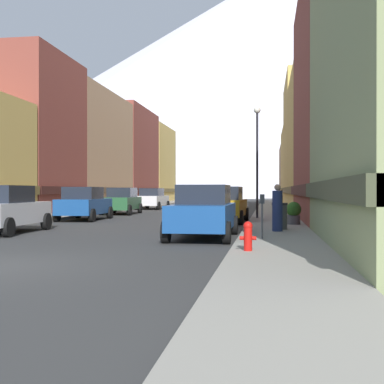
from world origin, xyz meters
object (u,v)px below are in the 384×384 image
car_left_1 (84,203)px  car_right_1 (225,204)px  car_left_2 (122,201)px  car_left_3 (152,199)px  car_left_0 (4,209)px  streetlamp_right (257,145)px  parking_meter_near (262,210)px  fire_hydrant_near (248,235)px  trash_bin_right (280,216)px  pedestrian_0 (277,209)px  potted_plant_0 (294,213)px  car_right_0 (203,211)px

car_left_1 → car_right_1: same height
car_left_2 → car_left_3: same height
car_left_0 → car_right_1: size_ratio=1.00×
car_left_3 → streetlamp_right: size_ratio=0.76×
parking_meter_near → car_right_1: bearing=101.2°
car_left_2 → parking_meter_near: size_ratio=3.37×
car_right_1 → fire_hydrant_near: bearing=-82.7°
car_left_3 → trash_bin_right: size_ratio=4.54×
car_left_0 → pedestrian_0: bearing=3.2°
car_left_0 → potted_plant_0: 11.65m
car_left_2 → fire_hydrant_near: (9.25, -20.74, -0.37)m
car_left_0 → parking_meter_near: bearing=-13.6°
car_left_2 → parking_meter_near: 20.02m
car_right_1 → trash_bin_right: size_ratio=4.56×
parking_meter_near → pedestrian_0: size_ratio=0.80×
car_left_3 → potted_plant_0: 22.79m
car_left_1 → fire_hydrant_near: bearing=-56.1°
parking_meter_near → pedestrian_0: (0.50, 2.86, -0.09)m
pedestrian_0 → car_right_0: bearing=-148.7°
car_left_0 → trash_bin_right: bearing=8.6°
car_left_0 → potted_plant_0: car_left_0 is taller
car_left_2 → potted_plant_0: 15.37m
trash_bin_right → potted_plant_0: (0.65, 2.83, 0.01)m
pedestrian_0 → car_right_1: bearing=109.4°
car_right_0 → car_right_1: size_ratio=0.99×
car_left_0 → trash_bin_right: (10.15, 1.53, -0.26)m
car_left_1 → potted_plant_0: car_left_1 is taller
car_right_1 → car_left_0: bearing=-135.3°
car_left_0 → car_left_1: (-0.00, 8.30, 0.00)m
car_left_0 → car_right_1: same height
car_left_1 → pedestrian_0: size_ratio=2.68×
car_left_2 → car_left_3: 9.14m
car_left_0 → car_right_1: 10.69m
car_right_1 → streetlamp_right: bearing=48.4°
potted_plant_0 → streetlamp_right: streetlamp_right is taller
trash_bin_right → car_left_1: bearing=146.3°
car_left_3 → fire_hydrant_near: size_ratio=6.33×
car_left_3 → car_left_2: bearing=-90.0°
car_left_1 → car_left_2: bearing=90.0°
streetlamp_right → trash_bin_right: bearing=-82.6°
car_left_1 → car_left_3: (-0.00, 16.14, 0.00)m
car_left_3 → streetlamp_right: streetlamp_right is taller
potted_plant_0 → streetlamp_right: size_ratio=0.16×
pedestrian_0 → car_left_0: bearing=-176.8°
car_left_1 → parking_meter_near: size_ratio=3.36×
car_left_2 → trash_bin_right: 17.10m
car_right_0 → trash_bin_right: car_right_0 is taller
car_left_0 → car_left_3: size_ratio=1.00×
potted_plant_0 → car_right_1: bearing=135.4°
car_left_3 → car_right_1: bearing=-65.8°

